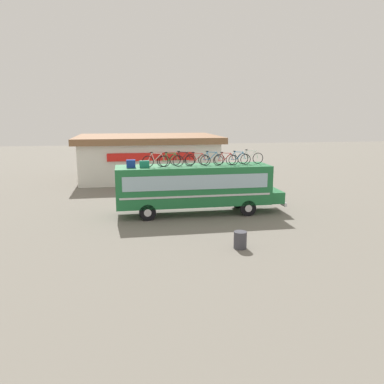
{
  "coord_description": "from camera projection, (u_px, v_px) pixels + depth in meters",
  "views": [
    {
      "loc": [
        -4.3,
        -23.72,
        6.41
      ],
      "look_at": [
        -0.09,
        0.0,
        1.46
      ],
      "focal_mm": 35.31,
      "sensor_mm": 36.0,
      "label": 1
    }
  ],
  "objects": [
    {
      "name": "rooftop_bicycle_5",
      "position": [
        211.0,
        159.0,
        24.55
      ],
      "size": [
        1.76,
        0.44,
        0.92
      ],
      "color": "black",
      "rests_on": "bus"
    },
    {
      "name": "roadside_building",
      "position": [
        148.0,
        156.0,
        38.85
      ],
      "size": [
        14.12,
        10.36,
        4.32
      ],
      "color": "silver",
      "rests_on": "ground"
    },
    {
      "name": "luggage_bag_1",
      "position": [
        131.0,
        164.0,
        23.33
      ],
      "size": [
        0.55,
        0.39,
        0.48
      ],
      "primitive_type": "cube",
      "color": "#193899",
      "rests_on": "bus"
    },
    {
      "name": "rooftop_bicycle_2",
      "position": [
        170.0,
        161.0,
        23.66
      ],
      "size": [
        1.7,
        0.44,
        0.94
      ],
      "color": "black",
      "rests_on": "bus"
    },
    {
      "name": "rooftop_bicycle_7",
      "position": [
        238.0,
        159.0,
        24.58
      ],
      "size": [
        1.68,
        0.44,
        0.93
      ],
      "color": "black",
      "rests_on": "bus"
    },
    {
      "name": "rooftop_bicycle_1",
      "position": [
        156.0,
        161.0,
        23.52
      ],
      "size": [
        1.75,
        0.44,
        0.95
      ],
      "color": "black",
      "rests_on": "bus"
    },
    {
      "name": "trash_bin",
      "position": [
        240.0,
        240.0,
        18.39
      ],
      "size": [
        0.63,
        0.63,
        0.84
      ],
      "primitive_type": "cylinder",
      "color": "#3F3F47",
      "rests_on": "ground"
    },
    {
      "name": "rooftop_bicycle_8",
      "position": [
        250.0,
        158.0,
        25.06
      ],
      "size": [
        1.78,
        0.44,
        0.97
      ],
      "color": "black",
      "rests_on": "bus"
    },
    {
      "name": "rooftop_bicycle_3",
      "position": [
        183.0,
        159.0,
        24.36
      ],
      "size": [
        1.71,
        0.44,
        0.94
      ],
      "color": "black",
      "rests_on": "bus"
    },
    {
      "name": "rooftop_bicycle_4",
      "position": [
        197.0,
        160.0,
        24.05
      ],
      "size": [
        1.7,
        0.44,
        0.89
      ],
      "color": "black",
      "rests_on": "bus"
    },
    {
      "name": "bus",
      "position": [
        196.0,
        185.0,
        24.55
      ],
      "size": [
        10.97,
        2.6,
        3.2
      ],
      "color": "#1E6B38",
      "rests_on": "ground"
    },
    {
      "name": "luggage_bag_2",
      "position": [
        144.0,
        164.0,
        23.37
      ],
      "size": [
        0.59,
        0.37,
        0.42
      ],
      "primitive_type": "cube",
      "color": "#1E7F66",
      "rests_on": "bus"
    },
    {
      "name": "rooftop_bicycle_6",
      "position": [
        226.0,
        160.0,
        24.31
      ],
      "size": [
        1.68,
        0.44,
        0.88
      ],
      "color": "black",
      "rests_on": "bus"
    },
    {
      "name": "ground_plane",
      "position": [
        193.0,
        214.0,
        24.91
      ],
      "size": [
        120.0,
        120.0,
        0.0
      ],
      "primitive_type": "plane",
      "color": "slate"
    }
  ]
}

